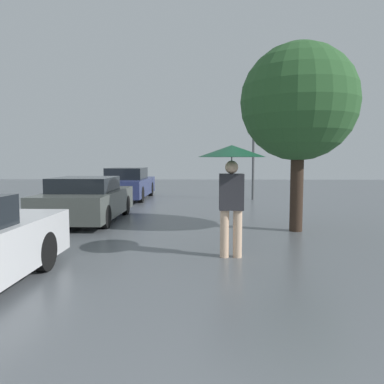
{
  "coord_description": "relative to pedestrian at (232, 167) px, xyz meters",
  "views": [
    {
      "loc": [
        -0.13,
        -1.36,
        1.67
      ],
      "look_at": [
        -0.33,
        4.96,
        1.12
      ],
      "focal_mm": 35.0,
      "sensor_mm": 36.0,
      "label": 1
    }
  ],
  "objects": [
    {
      "name": "tree",
      "position": [
        1.69,
        2.42,
        1.41
      ],
      "size": [
        2.66,
        2.66,
        4.3
      ],
      "color": "#38281E",
      "rests_on": "ground_plane"
    },
    {
      "name": "street_lamp",
      "position": [
        1.58,
        9.28,
        1.64
      ],
      "size": [
        0.31,
        0.31,
        4.77
      ],
      "color": "#515456",
      "rests_on": "ground_plane"
    },
    {
      "name": "parked_car_middle",
      "position": [
        -3.67,
        3.77,
        -0.97
      ],
      "size": [
        1.79,
        3.83,
        1.2
      ],
      "color": "#4C514C",
      "rests_on": "ground_plane"
    },
    {
      "name": "pedestrian",
      "position": [
        0.0,
        0.0,
        0.0
      ],
      "size": [
        1.13,
        1.13,
        1.91
      ],
      "color": "beige",
      "rests_on": "ground_plane"
    },
    {
      "name": "parked_car_farthest",
      "position": [
        -3.69,
        9.44,
        -0.92
      ],
      "size": [
        1.72,
        4.36,
        1.33
      ],
      "color": "navy",
      "rests_on": "ground_plane"
    }
  ]
}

